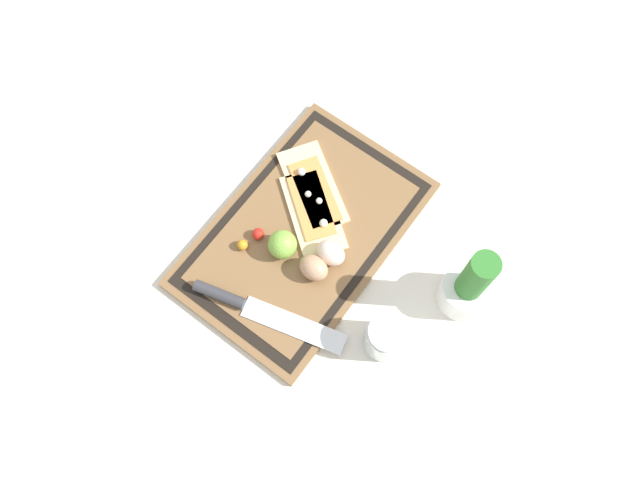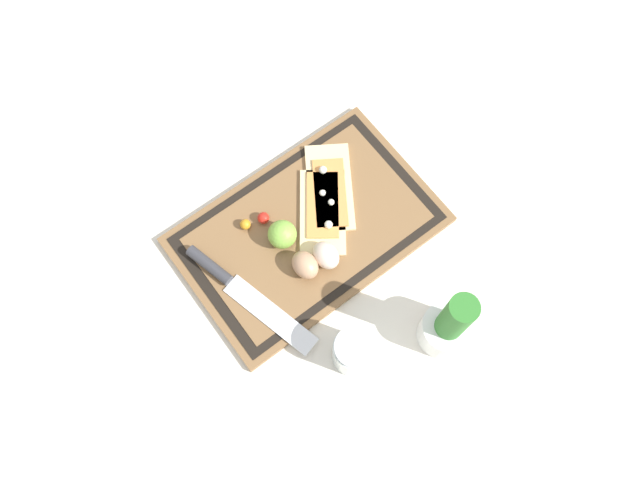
# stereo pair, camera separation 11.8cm
# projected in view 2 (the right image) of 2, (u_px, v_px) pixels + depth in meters

# --- Properties ---
(ground_plane) EXTENTS (6.00, 6.00, 0.00)m
(ground_plane) POSITION_uv_depth(u_px,v_px,m) (308.00, 231.00, 1.23)
(ground_plane) COLOR silver
(cutting_board) EXTENTS (0.49, 0.32, 0.02)m
(cutting_board) POSITION_uv_depth(u_px,v_px,m) (308.00, 230.00, 1.22)
(cutting_board) COLOR brown
(cutting_board) RESTS_ON ground_plane
(pizza_slice_near) EXTENTS (0.18, 0.21, 0.02)m
(pizza_slice_near) POSITION_uv_depth(u_px,v_px,m) (330.00, 188.00, 1.23)
(pizza_slice_near) COLOR beige
(pizza_slice_near) RESTS_ON cutting_board
(pizza_slice_far) EXTENTS (0.18, 0.20, 0.02)m
(pizza_slice_far) POSITION_uv_depth(u_px,v_px,m) (323.00, 210.00, 1.22)
(pizza_slice_far) COLOR beige
(pizza_slice_far) RESTS_ON cutting_board
(knife) EXTENTS (0.10, 0.30, 0.02)m
(knife) POSITION_uv_depth(u_px,v_px,m) (229.00, 281.00, 1.16)
(knife) COLOR silver
(knife) RESTS_ON cutting_board
(egg_brown) EXTENTS (0.05, 0.06, 0.05)m
(egg_brown) POSITION_uv_depth(u_px,v_px,m) (305.00, 265.00, 1.16)
(egg_brown) COLOR tan
(egg_brown) RESTS_ON cutting_board
(egg_pink) EXTENTS (0.05, 0.06, 0.05)m
(egg_pink) POSITION_uv_depth(u_px,v_px,m) (326.00, 255.00, 1.17)
(egg_pink) COLOR beige
(egg_pink) RESTS_ON cutting_board
(lime) EXTENTS (0.06, 0.06, 0.06)m
(lime) POSITION_uv_depth(u_px,v_px,m) (282.00, 234.00, 1.18)
(lime) COLOR #7FB742
(lime) RESTS_ON cutting_board
(cherry_tomato_red) EXTENTS (0.02, 0.02, 0.02)m
(cherry_tomato_red) POSITION_uv_depth(u_px,v_px,m) (263.00, 218.00, 1.20)
(cherry_tomato_red) COLOR red
(cherry_tomato_red) RESTS_ON cutting_board
(cherry_tomato_yellow) EXTENTS (0.02, 0.02, 0.02)m
(cherry_tomato_yellow) POSITION_uv_depth(u_px,v_px,m) (245.00, 224.00, 1.20)
(cherry_tomato_yellow) COLOR orange
(cherry_tomato_yellow) RESTS_ON cutting_board
(herb_pot) EXTENTS (0.09, 0.09, 0.21)m
(herb_pot) POSITION_uv_depth(u_px,v_px,m) (448.00, 326.00, 1.09)
(herb_pot) COLOR white
(herb_pot) RESTS_ON ground_plane
(sauce_jar) EXTENTS (0.08, 0.08, 0.09)m
(sauce_jar) POSITION_uv_depth(u_px,v_px,m) (353.00, 352.00, 1.10)
(sauce_jar) COLOR silver
(sauce_jar) RESTS_ON ground_plane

